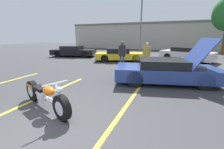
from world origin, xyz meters
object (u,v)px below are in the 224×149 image
parked_car_left_row (73,51)px  parked_car_mid_left_row (119,55)px  show_car_hood_open (166,71)px  spectator_by_show_car (122,53)px  motorcycle (45,96)px  parked_car_mid_right_row (186,54)px  spectator_near_motorcycle (147,53)px  light_pole (142,13)px

parked_car_left_row → parked_car_mid_left_row: 5.68m
show_car_hood_open → spectator_by_show_car: show_car_hood_open is taller
motorcycle → parked_car_mid_right_row: parked_car_mid_right_row is taller
spectator_near_motorcycle → parked_car_mid_right_row: bearing=60.4°
parked_car_mid_right_row → spectator_near_motorcycle: bearing=-96.3°
parked_car_left_row → parked_car_mid_right_row: 11.25m
parked_car_left_row → parked_car_mid_left_row: size_ratio=1.07×
light_pole → spectator_near_motorcycle: 9.63m
parked_car_mid_left_row → spectator_near_motorcycle: size_ratio=2.66×
show_car_hood_open → parked_car_mid_left_row: size_ratio=1.05×
parked_car_left_row → parked_car_mid_right_row: size_ratio=1.05×
parked_car_mid_right_row → parked_car_left_row: bearing=-149.9°
parked_car_left_row → spectator_near_motorcycle: spectator_near_motorcycle is taller
light_pole → parked_car_left_row: bearing=-140.3°
show_car_hood_open → parked_car_left_row: size_ratio=0.99×
spectator_by_show_car → parked_car_mid_right_row: bearing=54.8°
parked_car_mid_left_row → parked_car_left_row: bearing=148.5°
spectator_by_show_car → show_car_hood_open: bearing=-33.5°
parked_car_mid_right_row → show_car_hood_open: bearing=-76.4°
parked_car_mid_right_row → light_pole: bearing=165.5°
motorcycle → spectator_by_show_car: bearing=105.9°
show_car_hood_open → spectator_near_motorcycle: bearing=101.8°
light_pole → spectator_by_show_car: (0.86, -9.60, -3.64)m
spectator_by_show_car → light_pole: bearing=95.1°
show_car_hood_open → spectator_by_show_car: size_ratio=2.65×
parked_car_mid_left_row → motorcycle: bearing=-106.0°
parked_car_mid_right_row → spectator_by_show_car: (-4.08, -5.78, 0.52)m
parked_car_left_row → show_car_hood_open: bearing=-47.8°
spectator_by_show_car → parked_car_left_row: bearing=148.0°
light_pole → spectator_near_motorcycle: size_ratio=5.00×
parked_car_mid_left_row → parked_car_mid_right_row: 5.98m
light_pole → parked_car_mid_left_row: size_ratio=1.88×
parked_car_mid_right_row → spectator_by_show_car: bearing=-102.0°
parked_car_mid_left_row → spectator_by_show_car: size_ratio=2.51×
spectator_near_motorcycle → spectator_by_show_car: 1.70m
parked_car_mid_left_row → spectator_by_show_car: bearing=-90.1°
motorcycle → spectator_near_motorcycle: size_ratio=1.42×
light_pole → spectator_near_motorcycle: bearing=-75.4°
light_pole → parked_car_mid_left_row: (-0.62, -6.04, -4.21)m
motorcycle → parked_car_left_row: 12.42m
motorcycle → light_pole: bearing=111.2°
light_pole → parked_car_mid_right_row: 7.51m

